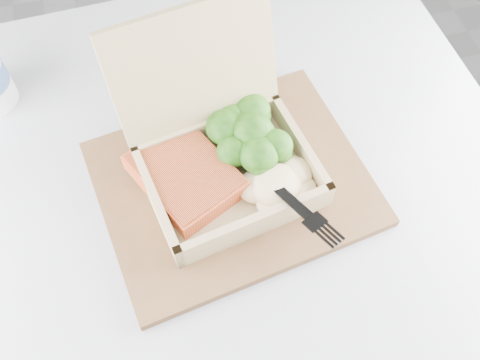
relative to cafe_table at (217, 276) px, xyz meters
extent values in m
cylinder|color=black|center=(0.00, 0.00, -0.55)|extent=(0.48, 0.48, 0.02)
cylinder|color=black|center=(0.00, 0.00, -0.20)|extent=(0.09, 0.09, 0.73)
cube|color=#A1A4AB|center=(0.00, 0.00, 0.18)|extent=(0.91, 0.91, 0.03)
cube|color=brown|center=(0.04, 0.04, 0.20)|extent=(0.37, 0.32, 0.01)
cube|color=tan|center=(0.04, 0.04, 0.22)|extent=(0.23, 0.19, 0.01)
cube|color=#9D865D|center=(-0.06, 0.02, 0.23)|extent=(0.04, 0.16, 0.04)
cube|color=#9D865D|center=(0.13, 0.06, 0.23)|extent=(0.04, 0.16, 0.04)
cube|color=#9D865D|center=(0.05, -0.03, 0.23)|extent=(0.21, 0.04, 0.04)
cube|color=#9D865D|center=(0.02, 0.11, 0.23)|extent=(0.21, 0.04, 0.04)
cube|color=tan|center=(0.02, 0.14, 0.33)|extent=(0.21, 0.09, 0.16)
cube|color=#D54E29|center=(-0.02, 0.05, 0.23)|extent=(0.15, 0.16, 0.03)
ellipsoid|color=beige|center=(0.09, 0.01, 0.24)|extent=(0.10, 0.09, 0.04)
cube|color=black|center=(0.06, 0.05, 0.25)|extent=(0.06, 0.11, 0.03)
cube|color=black|center=(0.09, -0.03, 0.25)|extent=(0.04, 0.05, 0.01)
cube|color=white|center=(0.01, 0.22, 0.20)|extent=(0.10, 0.15, 0.00)
camera|label=1|loc=(-0.04, -0.29, 0.81)|focal=40.00mm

